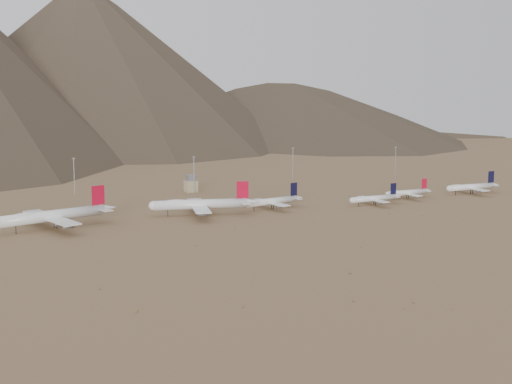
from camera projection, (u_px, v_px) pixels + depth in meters
name	position (u px, v px, depth m)	size (l,w,h in m)	color
ground	(213.00, 226.00, 382.11)	(3000.00, 3000.00, 0.00)	#96734D
mountain_ridge	(14.00, 38.00, 1168.62)	(4400.00, 1000.00, 300.00)	#4C402E
widebody_centre	(54.00, 215.00, 373.68)	(67.32, 53.23, 20.50)	white
widebody_east	(201.00, 204.00, 411.59)	(63.68, 50.11, 19.24)	white
narrowbody_a	(273.00, 201.00, 433.02)	(44.57, 32.59, 14.84)	white
narrowbody_b	(375.00, 198.00, 447.69)	(39.20, 28.06, 12.93)	white
narrowbody_c	(408.00, 192.00, 472.60)	(37.99, 27.25, 12.53)	white
narrowbody_d	(472.00, 187.00, 492.98)	(45.35, 32.36, 14.96)	white
control_tower	(191.00, 184.00, 501.53)	(8.00, 8.00, 12.00)	tan
mast_west	(74.00, 175.00, 485.17)	(2.00, 0.60, 25.70)	gray
mast_centre	(194.00, 173.00, 494.19)	(2.00, 0.60, 25.70)	gray
mast_east	(293.00, 162.00, 563.98)	(2.00, 0.60, 25.70)	gray
mast_far_east	(395.00, 161.00, 570.44)	(2.00, 0.60, 25.70)	gray
desert_scrub	(368.00, 258.00, 310.81)	(399.33, 169.58, 0.77)	olive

